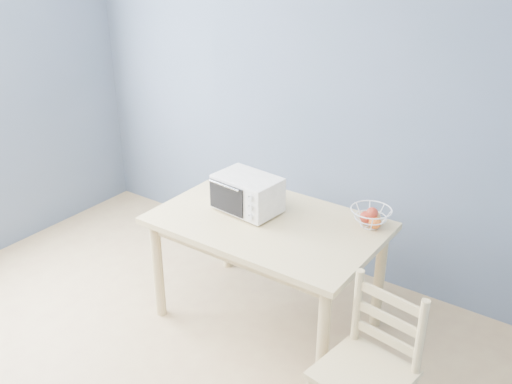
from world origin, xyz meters
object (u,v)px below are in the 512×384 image
Objects in this scene: toaster_oven at (245,192)px; dining_chair at (368,373)px; dining_table at (267,235)px; fruit_basket at (371,216)px.

dining_chair is at bearing -21.00° from toaster_oven.
toaster_oven is at bearing 169.69° from dining_table.
dining_table is 1.12m from dining_chair.
fruit_basket reaches higher than dining_table.
fruit_basket is at bearing 25.29° from toaster_oven.
dining_table is 0.65m from fruit_basket.
toaster_oven reaches higher than fruit_basket.
toaster_oven is 1.36m from dining_chair.
dining_table is 4.50× the size of fruit_basket.
toaster_oven is (-0.20, 0.04, 0.23)m from dining_table.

